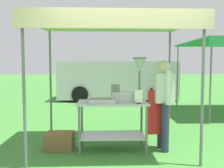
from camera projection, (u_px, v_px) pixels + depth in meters
name	position (u px, v px, depth m)	size (l,w,h in m)	color
ground_plane	(113.00, 106.00, 9.13)	(70.00, 70.00, 0.00)	#3D7F33
stall_canopy	(112.00, 26.00, 4.33)	(2.80, 2.01, 2.31)	slate
donut_cart	(112.00, 115.00, 4.35)	(1.23, 0.64, 0.88)	#B7B7BC
donut_tray	(102.00, 101.00, 4.22)	(0.48, 0.31, 0.07)	#B7B7BC
donut_fryer	(130.00, 87.00, 4.34)	(0.62, 0.28, 0.78)	#B7B7BC
menu_sign	(139.00, 98.00, 4.11)	(0.13, 0.05, 0.23)	black
vendor	(163.00, 100.00, 4.36)	(0.46, 0.54, 1.61)	#2D3347
supply_crate	(60.00, 141.00, 4.42)	(0.51, 0.38, 0.31)	brown
van_silver	(117.00, 80.00, 11.00)	(5.12, 2.16, 1.69)	#BCBCC1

